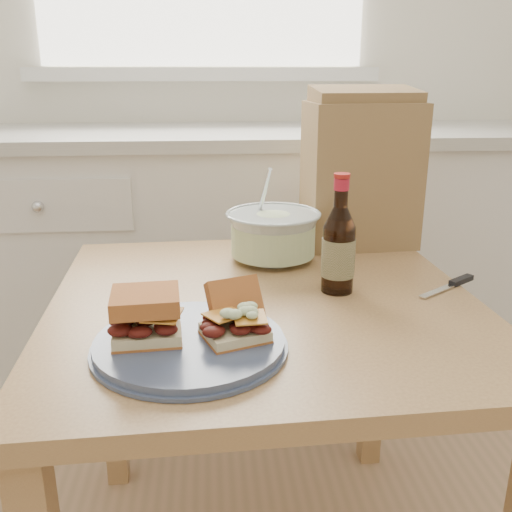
{
  "coord_description": "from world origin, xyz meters",
  "views": [
    {
      "loc": [
        0.01,
        -0.31,
        1.14
      ],
      "look_at": [
        0.1,
        0.77,
        0.78
      ],
      "focal_mm": 40.0,
      "sensor_mm": 36.0,
      "label": 1
    }
  ],
  "objects": [
    {
      "name": "sandwich_left",
      "position": [
        -0.1,
        0.54,
        0.76
      ],
      "size": [
        0.12,
        0.11,
        0.08
      ],
      "rotation": [
        0.0,
        0.0,
        0.07
      ],
      "color": "beige",
      "rests_on": "plate"
    },
    {
      "name": "knife",
      "position": [
        0.52,
        0.77,
        0.71
      ],
      "size": [
        0.15,
        0.11,
        0.01
      ],
      "rotation": [
        0.0,
        0.0,
        0.6
      ],
      "color": "silver",
      "rests_on": "dining_table"
    },
    {
      "name": "beer_bottle",
      "position": [
        0.27,
        0.77,
        0.79
      ],
      "size": [
        0.07,
        0.07,
        0.24
      ],
      "rotation": [
        0.0,
        0.0,
        0.35
      ],
      "color": "black",
      "rests_on": "dining_table"
    },
    {
      "name": "dining_table",
      "position": [
        0.11,
        0.74,
        0.6
      ],
      "size": [
        0.88,
        0.88,
        0.7
      ],
      "rotation": [
        0.0,
        0.0,
        0.04
      ],
      "color": "tan",
      "rests_on": "ground"
    },
    {
      "name": "wall_back",
      "position": [
        0.0,
        2.0,
        1.35
      ],
      "size": [
        4.0,
        0.02,
        2.7
      ],
      "primitive_type": "cube",
      "color": "white",
      "rests_on": "ground"
    },
    {
      "name": "plate",
      "position": [
        -0.03,
        0.53,
        0.71
      ],
      "size": [
        0.31,
        0.31,
        0.02
      ],
      "primitive_type": "cylinder",
      "color": "#43506D",
      "rests_on": "dining_table"
    },
    {
      "name": "coleslaw_bowl",
      "position": [
        0.16,
        0.98,
        0.76
      ],
      "size": [
        0.22,
        0.22,
        0.22
      ],
      "color": "#B0BEBB",
      "rests_on": "dining_table"
    },
    {
      "name": "cabinet_run",
      "position": [
        -0.0,
        1.7,
        0.47
      ],
      "size": [
        2.5,
        0.64,
        0.94
      ],
      "color": "white",
      "rests_on": "ground"
    },
    {
      "name": "sandwich_right",
      "position": [
        0.04,
        0.55,
        0.75
      ],
      "size": [
        0.12,
        0.16,
        0.08
      ],
      "rotation": [
        0.0,
        0.0,
        0.34
      ],
      "color": "beige",
      "rests_on": "plate"
    },
    {
      "name": "paper_bag",
      "position": [
        0.39,
        1.1,
        0.88
      ],
      "size": [
        0.28,
        0.2,
        0.36
      ],
      "primitive_type": "cube",
      "rotation": [
        0.0,
        0.0,
        0.06
      ],
      "color": "#967048",
      "rests_on": "dining_table"
    }
  ]
}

